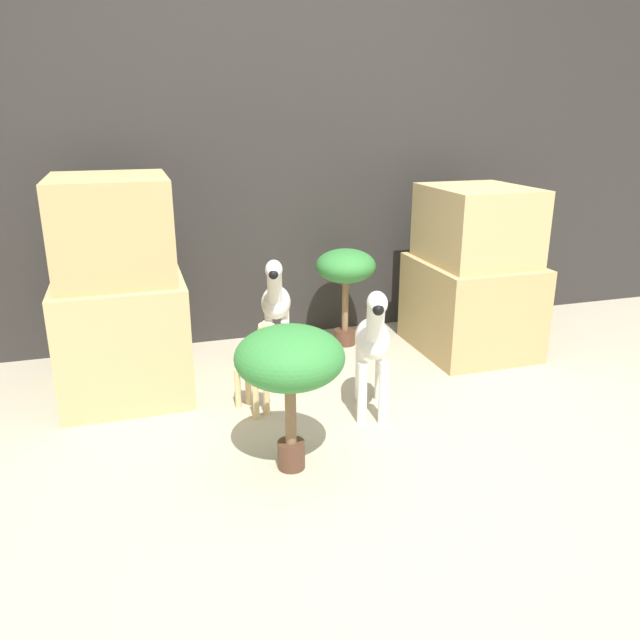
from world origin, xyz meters
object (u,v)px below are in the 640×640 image
(potted_palm_front, at_px, (346,271))
(potted_palm_back, at_px, (290,361))
(giraffe_figurine, at_px, (255,362))
(zebra_left, at_px, (276,304))
(zebra_right, at_px, (373,341))

(potted_palm_front, height_order, potted_palm_back, potted_palm_back)
(giraffe_figurine, bearing_deg, potted_palm_back, -85.69)
(potted_palm_back, bearing_deg, zebra_left, 79.64)
(zebra_right, bearing_deg, zebra_left, 112.80)
(zebra_left, distance_m, giraffe_figurine, 0.58)
(zebra_right, xyz_separation_m, giraffe_figurine, (-0.52, 0.17, -0.11))
(giraffe_figurine, height_order, potted_palm_back, potted_palm_back)
(zebra_left, bearing_deg, zebra_right, -67.20)
(zebra_left, bearing_deg, potted_palm_front, 25.43)
(zebra_right, height_order, zebra_left, same)
(zebra_left, xyz_separation_m, giraffe_figurine, (-0.23, -0.52, -0.11))
(zebra_left, bearing_deg, potted_palm_back, -100.36)
(zebra_left, relative_size, giraffe_figurine, 1.34)
(potted_palm_front, bearing_deg, zebra_left, -154.57)
(giraffe_figurine, xyz_separation_m, potted_palm_front, (0.71, 0.75, 0.20))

